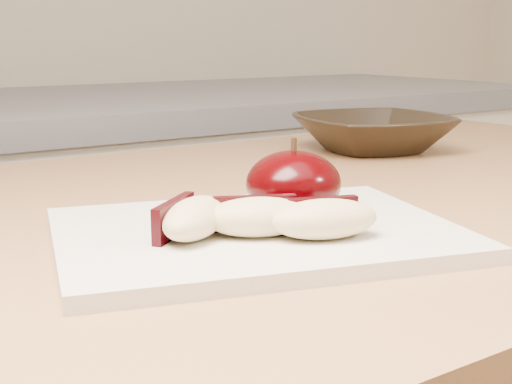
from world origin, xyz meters
TOP-DOWN VIEW (x-y plane):
  - cutting_board at (0.09, 0.39)m, footprint 0.32×0.27m
  - apple_half at (0.15, 0.43)m, footprint 0.10×0.10m
  - apple_wedge_a at (0.04, 0.40)m, footprint 0.08×0.07m
  - apple_wedge_b at (0.08, 0.37)m, footprint 0.08×0.06m
  - apple_wedge_c at (0.11, 0.34)m, footprint 0.08×0.06m
  - bowl at (0.44, 0.65)m, footprint 0.23×0.23m

SIDE VIEW (x-z plane):
  - cutting_board at x=0.09m, z-range 0.90..0.91m
  - bowl at x=0.44m, z-range 0.90..0.95m
  - apple_wedge_a at x=0.04m, z-range 0.91..0.94m
  - apple_wedge_b at x=0.08m, z-range 0.91..0.94m
  - apple_wedge_c at x=0.11m, z-range 0.91..0.94m
  - apple_half at x=0.15m, z-range 0.90..0.96m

